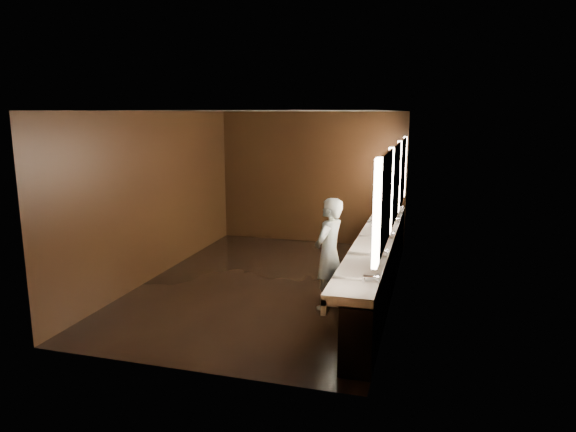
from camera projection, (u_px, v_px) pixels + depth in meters
The scene contains 10 objects.
floor at pixel (269, 284), 8.46m from camera, with size 6.00×6.00×0.00m, color black.
ceiling at pixel (268, 111), 7.91m from camera, with size 4.00×6.00×0.02m, color #2D2D2B.
wall_back at pixel (311, 178), 11.01m from camera, with size 4.00×0.02×2.80m, color black.
wall_front at pixel (179, 247), 5.36m from camera, with size 4.00×0.02×2.80m, color black.
wall_left at pixel (156, 195), 8.72m from camera, with size 0.02×6.00×2.80m, color black.
wall_right at pixel (396, 207), 7.65m from camera, with size 0.02×6.00×2.80m, color black.
sink_counter at pixel (379, 264), 7.88m from camera, with size 0.55×5.40×1.01m.
mirror_band at pixel (395, 183), 7.59m from camera, with size 0.06×5.03×1.15m.
person at pixel (329, 254), 7.29m from camera, with size 0.59×0.39×1.61m, color #96C0E0.
trash_bin at pixel (361, 284), 7.59m from camera, with size 0.36×0.36×0.56m, color black.
Camera 1 is at (2.51, -7.68, 2.78)m, focal length 32.00 mm.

